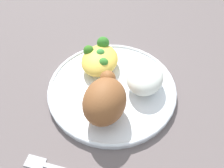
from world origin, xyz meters
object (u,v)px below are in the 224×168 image
at_px(rice_pile, 145,78).
at_px(mac_cheese_with_broccoli, 100,58).
at_px(roasted_chicken, 105,100).
at_px(plate, 112,89).

distance_m(rice_pile, mac_cheese_with_broccoli, 0.11).
bearing_deg(roasted_chicken, rice_pile, -31.27).
relative_size(roasted_chicken, mac_cheese_with_broccoli, 1.05).
xyz_separation_m(plate, roasted_chicken, (-0.06, -0.01, 0.05)).
xyz_separation_m(roasted_chicken, mac_cheese_with_broccoli, (0.12, 0.05, -0.02)).
xyz_separation_m(plate, rice_pile, (0.03, -0.06, 0.03)).
bearing_deg(plate, roasted_chicken, -173.90).
distance_m(plate, roasted_chicken, 0.08).
xyz_separation_m(plate, mac_cheese_with_broccoli, (0.05, 0.04, 0.03)).
bearing_deg(rice_pile, roasted_chicken, 148.73).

